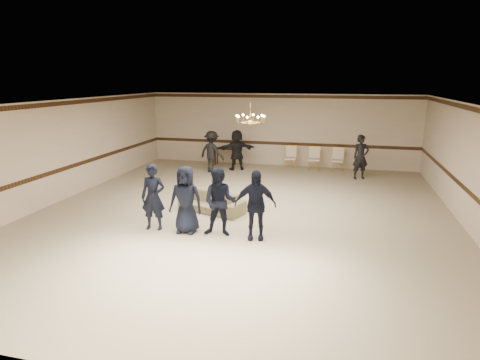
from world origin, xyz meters
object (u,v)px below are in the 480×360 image
Objects in this scene: boy_d at (255,205)px; console_table at (225,156)px; adult_left at (212,152)px; boy_a at (153,197)px; banquet_chair_mid at (314,159)px; boy_b at (186,200)px; adult_mid at (237,150)px; settee at (212,202)px; banquet_chair_left at (291,158)px; adult_right at (361,157)px; chandelier at (250,112)px; banquet_chair_right at (338,160)px; boy_c at (220,202)px.

boy_d is 1.84× the size of console_table.
console_table is at bearing -77.48° from adult_left.
banquet_chair_mid is (3.55, 8.06, -0.37)m from boy_a.
boy_b is 1.84× the size of console_table.
console_table is (-0.76, 0.84, -0.47)m from adult_mid.
banquet_chair_left is at bearing 94.24° from settee.
boy_d is 1.74× the size of banquet_chair_mid.
adult_right is at bearing 68.12° from settee.
banquet_chair_mid is at bearing -144.48° from adult_left.
adult_left is 1.00× the size of adult_mid.
banquet_chair_left is (-0.15, 8.06, -0.37)m from boy_d.
boy_b is (-1.03, -2.83, -2.01)m from chandelier.
settee is 7.25m from banquet_chair_right.
chandelier is 0.48× the size of settee.
adult_right is at bearing -19.16° from banquet_chair_left.
boy_c is 1.00× the size of boy_d.
settee is at bearing -114.45° from banquet_chair_mid.
adult_left reaches higher than settee.
boy_a is 1.74× the size of banquet_chair_mid.
banquet_chair_right is at bearing 54.24° from boy_a.
adult_left is (-2.38, 6.72, 0.00)m from boy_c.
boy_b is at bearing -110.01° from chandelier.
adult_left is 1.00× the size of adult_right.
banquet_chair_right is at bearing -2.61° from banquet_chair_mid.
banquet_chair_mid is at bearing -174.08° from banquet_chair_right.
adult_mid is at bearing 97.72° from boy_d.
chandelier reaches higher than console_table.
boy_c is at bearing -92.65° from chandelier.
banquet_chair_left and banquet_chair_right have the same top height.
banquet_chair_mid and banquet_chair_right have the same top height.
chandelier reaches higher than boy_b.
adult_mid is 1.74× the size of banquet_chair_left.
boy_b is 1.80m from boy_d.
console_table is at bearing 174.52° from banquet_chair_mid.
boy_a and boy_b have the same top height.
boy_b is at bearing 169.91° from boy_d.
chandelier is 5.78m from banquet_chair_left.
adult_left is at bearing 13.17° from adult_mid.
settee is (-0.78, 1.74, -0.58)m from boy_c.
boy_b is 1.00× the size of boy_d.
chandelier is 3.97m from boy_a.
banquet_chair_right reaches higher than settee.
boy_b is at bearing -6.32° from boy_a.
banquet_chair_left is (3.14, 1.34, -0.37)m from adult_left.
boy_c is 1.99m from settee.
boy_a is 1.00× the size of adult_left.
boy_b is 8.35m from adult_right.
boy_c is 7.57m from adult_mid.
chandelier is 0.94× the size of banquet_chair_left.
adult_left is 1.62m from console_table.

